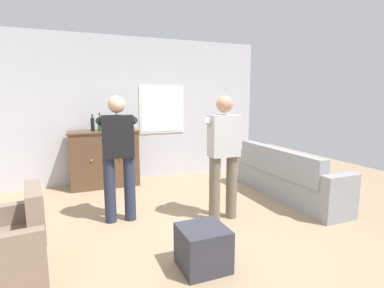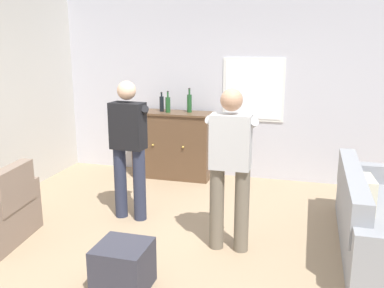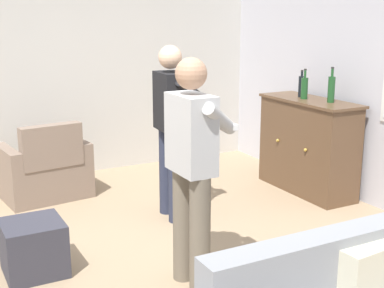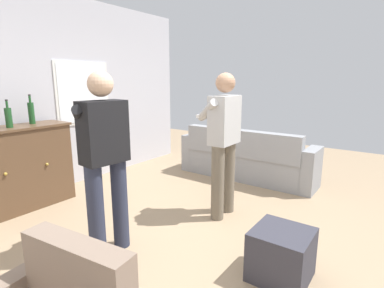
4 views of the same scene
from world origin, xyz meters
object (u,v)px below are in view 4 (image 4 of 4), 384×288
sideboard_cabinet (18,168)px  person_standing_right (223,139)px  couch (245,160)px  ottoman (281,254)px  bottle_wine_green (31,112)px  person_standing_left (104,156)px  bottle_spirits_clear (8,117)px

sideboard_cabinet → person_standing_right: 2.56m
couch → sideboard_cabinet: size_ratio=1.79×
sideboard_cabinet → ottoman: 3.21m
sideboard_cabinet → couch: bearing=-33.6°
bottle_wine_green → person_standing_left: person_standing_left is taller
couch → person_standing_right: (-1.37, -0.37, 0.62)m
sideboard_cabinet → ottoman: (0.57, -3.15, -0.32)m
bottle_wine_green → person_standing_right: person_standing_right is taller
couch → ottoman: 2.52m
couch → person_standing_left: 2.75m
bottle_spirits_clear → person_standing_left: (0.07, -1.64, -0.24)m
sideboard_cabinet → ottoman: sideboard_cabinet is taller
bottle_wine_green → bottle_spirits_clear: size_ratio=1.13×
bottle_wine_green → person_standing_left: bearing=-98.2°
person_standing_right → bottle_spirits_clear: bearing=123.1°
bottle_spirits_clear → person_standing_right: bearing=-56.9°
couch → ottoman: couch is taller
sideboard_cabinet → person_standing_left: (0.01, -1.68, 0.41)m
person_standing_right → ottoman: bearing=-127.0°
ottoman → sideboard_cabinet: bearing=100.3°
sideboard_cabinet → bottle_spirits_clear: bottle_spirits_clear is taller
bottle_wine_green → person_standing_left: size_ratio=0.22×
sideboard_cabinet → bottle_wine_green: bottle_wine_green is taller
person_standing_right → bottle_wine_green: bearing=115.6°
couch → bottle_wine_green: bottle_wine_green is taller
couch → bottle_wine_green: 3.17m
bottle_spirits_clear → person_standing_right: person_standing_right is taller
bottle_spirits_clear → sideboard_cabinet: bearing=38.6°
ottoman → couch: bearing=32.7°
ottoman → bottle_wine_green: bearing=95.6°
bottle_spirits_clear → person_standing_left: size_ratio=0.20×
ottoman → bottle_spirits_clear: bearing=101.4°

